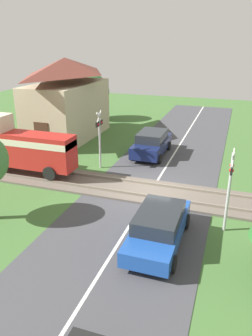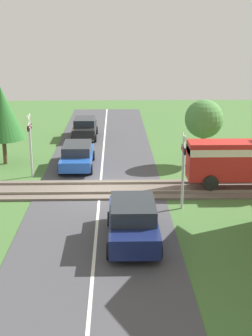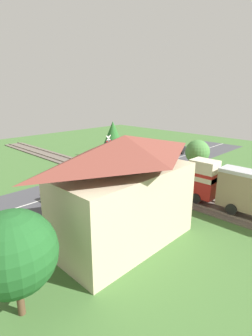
{
  "view_description": "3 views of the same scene",
  "coord_description": "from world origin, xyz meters",
  "px_view_note": "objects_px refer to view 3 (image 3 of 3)",
  "views": [
    {
      "loc": [
        -14.76,
        -3.72,
        7.39
      ],
      "look_at": [
        0.0,
        1.32,
        1.2
      ],
      "focal_mm": 35.0,
      "sensor_mm": 36.0,
      "label": 1
    },
    {
      "loc": [
        22.22,
        0.78,
        7.97
      ],
      "look_at": [
        0.0,
        1.32,
        1.2
      ],
      "focal_mm": 50.0,
      "sensor_mm": 36.0,
      "label": 2
    },
    {
      "loc": [
        17.09,
        17.94,
        8.21
      ],
      "look_at": [
        0.0,
        1.32,
        1.2
      ],
      "focal_mm": 28.0,
      "sensor_mm": 36.0,
      "label": 3
    }
  ],
  "objects_px": {
    "car_far_side": "(77,187)",
    "station_building": "(125,193)",
    "crossing_signal_east_approach": "(127,168)",
    "crossing_signal_west_approach": "(109,146)",
    "pedestrian_by_station": "(174,203)",
    "car_behind_queue": "(172,149)",
    "car_near_crossing": "(134,160)"
  },
  "relations": [
    {
      "from": "station_building",
      "to": "crossing_signal_west_approach",
      "type": "bearing_deg",
      "value": -129.02
    },
    {
      "from": "crossing_signal_west_approach",
      "to": "pedestrian_by_station",
      "type": "distance_m",
      "value": 13.63
    },
    {
      "from": "crossing_signal_west_approach",
      "to": "crossing_signal_east_approach",
      "type": "bearing_deg",
      "value": 57.38
    },
    {
      "from": "car_near_crossing",
      "to": "station_building",
      "type": "xyz_separation_m",
      "value": [
        11.95,
        10.2,
        2.22
      ]
    },
    {
      "from": "car_far_side",
      "to": "crossing_signal_east_approach",
      "type": "distance_m",
      "value": 4.28
    },
    {
      "from": "car_near_crossing",
      "to": "crossing_signal_west_approach",
      "type": "xyz_separation_m",
      "value": [
        1.77,
        -2.36,
        1.47
      ]
    },
    {
      "from": "station_building",
      "to": "car_far_side",
      "type": "bearing_deg",
      "value": -105.38
    },
    {
      "from": "car_far_side",
      "to": "crossing_signal_east_approach",
      "type": "xyz_separation_m",
      "value": [
        -3.3,
        2.36,
        1.38
      ]
    },
    {
      "from": "car_far_side",
      "to": "station_building",
      "type": "distance_m",
      "value": 7.88
    },
    {
      "from": "station_building",
      "to": "pedestrian_by_station",
      "type": "relative_size",
      "value": 5.07
    },
    {
      "from": "crossing_signal_east_approach",
      "to": "crossing_signal_west_approach",
      "type": "bearing_deg",
      "value": -122.62
    },
    {
      "from": "crossing_signal_east_approach",
      "to": "station_building",
      "type": "distance_m",
      "value": 7.31
    },
    {
      "from": "car_far_side",
      "to": "crossing_signal_east_approach",
      "type": "relative_size",
      "value": 1.27
    },
    {
      "from": "car_behind_queue",
      "to": "crossing_signal_west_approach",
      "type": "distance_m",
      "value": 9.63
    },
    {
      "from": "car_near_crossing",
      "to": "crossing_signal_west_approach",
      "type": "height_order",
      "value": "crossing_signal_west_approach"
    },
    {
      "from": "crossing_signal_west_approach",
      "to": "crossing_signal_east_approach",
      "type": "distance_m",
      "value": 9.02
    },
    {
      "from": "car_behind_queue",
      "to": "crossing_signal_west_approach",
      "type": "xyz_separation_m",
      "value": [
        9.23,
        -2.36,
        1.43
      ]
    },
    {
      "from": "car_far_side",
      "to": "car_behind_queue",
      "type": "xyz_separation_m",
      "value": [
        -17.4,
        -2.88,
        -0.05
      ]
    },
    {
      "from": "car_near_crossing",
      "to": "pedestrian_by_station",
      "type": "distance_m",
      "value": 12.31
    },
    {
      "from": "car_far_side",
      "to": "car_behind_queue",
      "type": "bearing_deg",
      "value": -170.6
    },
    {
      "from": "crossing_signal_east_approach",
      "to": "car_near_crossing",
      "type": "bearing_deg",
      "value": -141.69
    },
    {
      "from": "car_near_crossing",
      "to": "car_behind_queue",
      "type": "relative_size",
      "value": 1.1
    },
    {
      "from": "car_near_crossing",
      "to": "station_building",
      "type": "distance_m",
      "value": 15.86
    },
    {
      "from": "car_far_side",
      "to": "pedestrian_by_station",
      "type": "xyz_separation_m",
      "value": [
        -2.96,
        7.27,
        -0.1
      ]
    },
    {
      "from": "car_far_side",
      "to": "pedestrian_by_station",
      "type": "bearing_deg",
      "value": 112.14
    },
    {
      "from": "crossing_signal_west_approach",
      "to": "station_building",
      "type": "bearing_deg",
      "value": 50.98
    },
    {
      "from": "car_far_side",
      "to": "pedestrian_by_station",
      "type": "relative_size",
      "value": 2.72
    },
    {
      "from": "car_behind_queue",
      "to": "station_building",
      "type": "relative_size",
      "value": 0.49
    },
    {
      "from": "station_building",
      "to": "pedestrian_by_station",
      "type": "xyz_separation_m",
      "value": [
        -4.97,
        -0.05,
        -2.22
      ]
    },
    {
      "from": "car_behind_queue",
      "to": "station_building",
      "type": "height_order",
      "value": "station_building"
    },
    {
      "from": "crossing_signal_east_approach",
      "to": "pedestrian_by_station",
      "type": "xyz_separation_m",
      "value": [
        0.34,
        4.91,
        -1.47
      ]
    },
    {
      "from": "crossing_signal_east_approach",
      "to": "car_far_side",
      "type": "bearing_deg",
      "value": -35.57
    }
  ]
}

